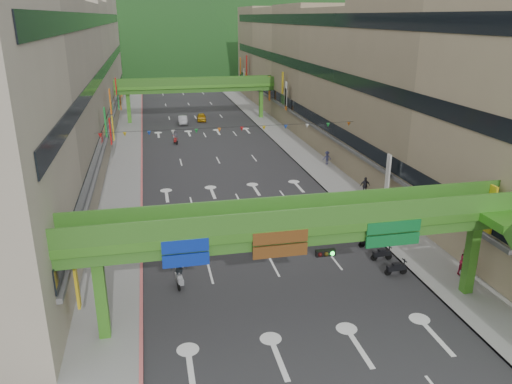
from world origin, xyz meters
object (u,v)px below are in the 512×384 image
at_px(car_silver, 183,120).
at_px(scooter_rider_mid, 306,214).
at_px(car_yellow, 202,117).
at_px(scooter_rider_near, 255,240).
at_px(pedestrian_red, 465,264).
at_px(overpass_near, 321,236).

bearing_deg(car_silver, scooter_rider_mid, -78.18).
xyz_separation_m(car_silver, car_yellow, (3.24, 1.94, -0.05)).
xyz_separation_m(scooter_rider_near, car_yellow, (1.44, 49.75, -0.23)).
bearing_deg(scooter_rider_mid, pedestrian_red, -52.37).
relative_size(overpass_near, pedestrian_red, 14.84).
bearing_deg(overpass_near, car_silver, 93.47).
height_order(scooter_rider_mid, car_yellow, scooter_rider_mid).
distance_m(overpass_near, pedestrian_red, 12.33).
bearing_deg(pedestrian_red, scooter_rider_mid, 118.76).
relative_size(scooter_rider_near, car_yellow, 0.51).
bearing_deg(pedestrian_red, car_yellow, 92.62).
relative_size(scooter_rider_mid, car_silver, 0.54).
xyz_separation_m(scooter_rider_mid, pedestrian_red, (7.94, -10.29, -0.20)).
bearing_deg(car_silver, pedestrian_red, -71.80).
bearing_deg(car_yellow, overpass_near, -85.02).
distance_m(scooter_rider_near, scooter_rider_mid, 6.12).
distance_m(scooter_rider_near, car_yellow, 49.78).
bearing_deg(scooter_rider_near, car_yellow, 88.34).
distance_m(scooter_rider_near, pedestrian_red, 14.61).
xyz_separation_m(car_silver, pedestrian_red, (14.74, -54.60, 0.27)).
height_order(overpass_near, scooter_rider_mid, overpass_near).
relative_size(overpass_near, car_yellow, 7.63).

